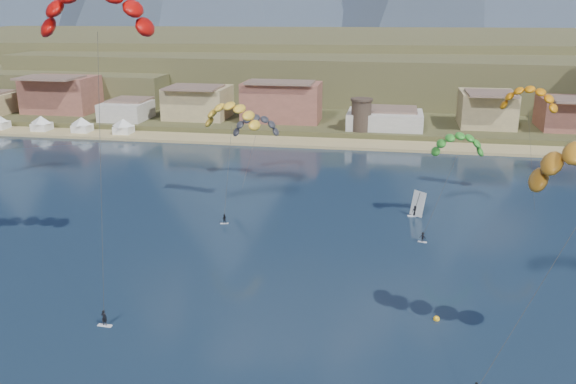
{
  "coord_description": "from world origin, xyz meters",
  "views": [
    {
      "loc": [
        13.53,
        -44.62,
        34.26
      ],
      "look_at": [
        0.0,
        32.0,
        10.0
      ],
      "focal_mm": 37.88,
      "sensor_mm": 36.0,
      "label": 1
    }
  ],
  "objects_px": {
    "kitesurfer_yellow": "(231,111)",
    "buoy": "(436,319)",
    "watchtower": "(361,114)",
    "kitesurfer_green": "(458,141)",
    "kitesurfer_red": "(95,2)",
    "windsurfer": "(416,209)"
  },
  "relations": [
    {
      "from": "kitesurfer_red",
      "to": "buoy",
      "type": "bearing_deg",
      "value": -6.09
    },
    {
      "from": "kitesurfer_red",
      "to": "watchtower",
      "type": "bearing_deg",
      "value": 74.21
    },
    {
      "from": "kitesurfer_green",
      "to": "windsurfer",
      "type": "height_order",
      "value": "kitesurfer_green"
    },
    {
      "from": "kitesurfer_yellow",
      "to": "watchtower",
      "type": "bearing_deg",
      "value": 72.21
    },
    {
      "from": "kitesurfer_red",
      "to": "kitesurfer_green",
      "type": "height_order",
      "value": "kitesurfer_red"
    },
    {
      "from": "kitesurfer_red",
      "to": "kitesurfer_yellow",
      "type": "distance_m",
      "value": 37.37
    },
    {
      "from": "kitesurfer_red",
      "to": "windsurfer",
      "type": "bearing_deg",
      "value": 38.64
    },
    {
      "from": "watchtower",
      "to": "kitesurfer_yellow",
      "type": "relative_size",
      "value": 0.43
    },
    {
      "from": "kitesurfer_yellow",
      "to": "buoy",
      "type": "xyz_separation_m",
      "value": [
        33.34,
        -36.46,
        -16.47
      ]
    },
    {
      "from": "kitesurfer_green",
      "to": "buoy",
      "type": "bearing_deg",
      "value": -97.26
    },
    {
      "from": "kitesurfer_yellow",
      "to": "kitesurfer_green",
      "type": "height_order",
      "value": "kitesurfer_yellow"
    },
    {
      "from": "watchtower",
      "to": "kitesurfer_yellow",
      "type": "height_order",
      "value": "kitesurfer_yellow"
    },
    {
      "from": "watchtower",
      "to": "buoy",
      "type": "xyz_separation_m",
      "value": [
        14.43,
        -95.41,
        -6.24
      ]
    },
    {
      "from": "kitesurfer_yellow",
      "to": "buoy",
      "type": "height_order",
      "value": "kitesurfer_yellow"
    },
    {
      "from": "kitesurfer_yellow",
      "to": "buoy",
      "type": "bearing_deg",
      "value": -47.56
    },
    {
      "from": "kitesurfer_green",
      "to": "windsurfer",
      "type": "bearing_deg",
      "value": 163.41
    },
    {
      "from": "watchtower",
      "to": "buoy",
      "type": "height_order",
      "value": "watchtower"
    },
    {
      "from": "kitesurfer_yellow",
      "to": "windsurfer",
      "type": "height_order",
      "value": "kitesurfer_yellow"
    },
    {
      "from": "watchtower",
      "to": "kitesurfer_red",
      "type": "relative_size",
      "value": 0.23
    },
    {
      "from": "watchtower",
      "to": "kitesurfer_green",
      "type": "relative_size",
      "value": 0.5
    },
    {
      "from": "kitesurfer_red",
      "to": "buoy",
      "type": "relative_size",
      "value": 51.23
    },
    {
      "from": "kitesurfer_red",
      "to": "windsurfer",
      "type": "distance_m",
      "value": 59.54
    }
  ]
}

